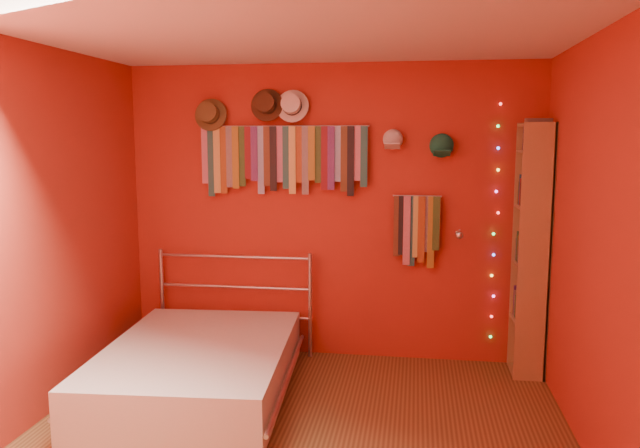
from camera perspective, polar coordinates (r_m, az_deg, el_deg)
The scene contains 15 objects.
back_wall at distance 5.32m, azimuth 0.97°, elevation 1.05°, with size 3.50×0.02×2.50m, color maroon.
right_wall at distance 3.69m, azimuth 24.93°, elevation -2.79°, with size 0.02×3.50×2.50m, color maroon.
left_wall at distance 4.31m, azimuth -26.23°, elevation -1.40°, with size 0.02×3.50×2.50m, color maroon.
ceiling at distance 3.61m, azimuth -2.95°, elevation 17.68°, with size 3.50×3.50×0.02m, color white.
tie_rack at distance 5.29m, azimuth -3.50°, elevation 6.22°, with size 1.45×0.03×0.61m.
small_tie_rack at distance 5.22m, azimuth 8.80°, elevation -0.28°, with size 0.40×0.03×0.61m.
fedora_olive at distance 5.43m, azimuth -10.08°, elevation 9.90°, with size 0.28×0.15×0.27m.
fedora_brown at distance 5.29m, azimuth -4.95°, elevation 10.88°, with size 0.28×0.15×0.27m.
fedora_white at distance 5.25m, azimuth -2.61°, elevation 10.82°, with size 0.27×0.15×0.27m.
cap_white at distance 5.18m, azimuth 6.68°, elevation 7.68°, with size 0.17×0.22×0.17m.
cap_green at distance 5.18m, azimuth 11.05°, elevation 7.03°, with size 0.19×0.24×0.19m.
fairy_lights at distance 5.28m, azimuth 15.73°, elevation 0.06°, with size 0.06×0.02×1.94m.
reading_lamp at distance 5.08m, azimuth 12.61°, elevation -0.94°, with size 0.07×0.28×0.08m.
bookshelf at distance 5.17m, azimuth 19.13°, elevation -2.19°, with size 0.25×0.34×2.00m.
bed at distance 4.76m, azimuth -11.08°, elevation -12.82°, with size 1.49×1.93×0.91m.
Camera 1 is at (0.72, -3.48, 1.89)m, focal length 35.00 mm.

